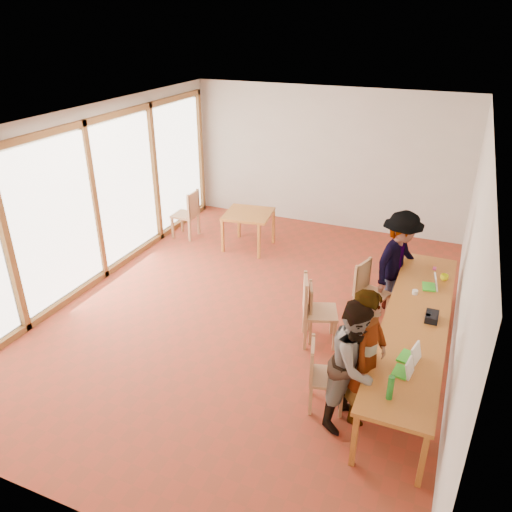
# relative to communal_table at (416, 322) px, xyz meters

# --- Properties ---
(ground) EXTENTS (8.00, 8.00, 0.00)m
(ground) POSITION_rel_communal_table_xyz_m (-2.50, 0.49, -0.70)
(ground) COLOR brown
(ground) RESTS_ON ground
(wall_back) EXTENTS (6.00, 0.10, 3.00)m
(wall_back) POSITION_rel_communal_table_xyz_m (-2.50, 4.49, 0.80)
(wall_back) COLOR beige
(wall_back) RESTS_ON ground
(wall_front) EXTENTS (6.00, 0.10, 3.00)m
(wall_front) POSITION_rel_communal_table_xyz_m (-2.50, -3.51, 0.80)
(wall_front) COLOR beige
(wall_front) RESTS_ON ground
(wall_right) EXTENTS (0.10, 8.00, 3.00)m
(wall_right) POSITION_rel_communal_table_xyz_m (0.50, 0.49, 0.80)
(wall_right) COLOR beige
(wall_right) RESTS_ON ground
(window_wall) EXTENTS (0.10, 8.00, 3.00)m
(window_wall) POSITION_rel_communal_table_xyz_m (-5.46, 0.49, 0.80)
(window_wall) COLOR white
(window_wall) RESTS_ON ground
(ceiling) EXTENTS (6.00, 8.00, 0.04)m
(ceiling) POSITION_rel_communal_table_xyz_m (-2.50, 0.49, 2.32)
(ceiling) COLOR white
(ceiling) RESTS_ON wall_back
(communal_table) EXTENTS (0.80, 4.00, 0.75)m
(communal_table) POSITION_rel_communal_table_xyz_m (0.00, 0.00, 0.00)
(communal_table) COLOR #C3722B
(communal_table) RESTS_ON ground
(side_table) EXTENTS (0.90, 0.90, 0.75)m
(side_table) POSITION_rel_communal_table_xyz_m (-3.54, 2.65, -0.03)
(side_table) COLOR #C3722B
(side_table) RESTS_ON ground
(chair_near) EXTENTS (0.51, 0.51, 0.48)m
(chair_near) POSITION_rel_communal_table_xyz_m (-0.94, -1.21, -0.16)
(chair_near) COLOR tan
(chair_near) RESTS_ON ground
(chair_mid) EXTENTS (0.61, 0.61, 0.55)m
(chair_mid) POSITION_rel_communal_table_xyz_m (-1.40, 0.03, -0.07)
(chair_mid) COLOR tan
(chair_mid) RESTS_ON ground
(chair_far) EXTENTS (0.52, 0.52, 0.46)m
(chair_far) POSITION_rel_communal_table_xyz_m (-1.37, 0.13, -0.17)
(chair_far) COLOR tan
(chair_far) RESTS_ON ground
(chair_empty) EXTENTS (0.56, 0.56, 0.50)m
(chair_empty) POSITION_rel_communal_table_xyz_m (-0.82, 0.96, -0.13)
(chair_empty) COLOR tan
(chair_empty) RESTS_ON ground
(chair_spare) EXTENTS (0.48, 0.48, 0.54)m
(chair_spare) POSITION_rel_communal_table_xyz_m (-4.89, 2.66, -0.08)
(chair_spare) COLOR tan
(chair_spare) RESTS_ON ground
(person_near) EXTENTS (0.50, 0.67, 1.69)m
(person_near) POSITION_rel_communal_table_xyz_m (-0.42, -1.17, 0.14)
(person_near) COLOR gray
(person_near) RESTS_ON ground
(person_mid) EXTENTS (0.83, 0.93, 1.59)m
(person_mid) POSITION_rel_communal_table_xyz_m (-0.52, -1.29, 0.09)
(person_mid) COLOR gray
(person_mid) RESTS_ON ground
(person_far) EXTENTS (0.99, 1.23, 1.67)m
(person_far) POSITION_rel_communal_table_xyz_m (-0.44, 1.40, 0.13)
(person_far) COLOR gray
(person_far) RESTS_ON ground
(laptop_near) EXTENTS (0.23, 0.25, 0.19)m
(laptop_near) POSITION_rel_communal_table_xyz_m (0.01, -1.18, 0.10)
(laptop_near) COLOR green
(laptop_near) RESTS_ON communal_table
(laptop_mid) EXTENTS (0.26, 0.29, 0.21)m
(laptop_mid) POSITION_rel_communal_table_xyz_m (0.04, -0.90, 0.11)
(laptop_mid) COLOR green
(laptop_mid) RESTS_ON communal_table
(laptop_far) EXTENTS (0.24, 0.27, 0.21)m
(laptop_far) POSITION_rel_communal_table_xyz_m (0.11, 0.92, 0.10)
(laptop_far) COLOR green
(laptop_far) RESTS_ON communal_table
(yellow_mug) EXTENTS (0.14, 0.14, 0.09)m
(yellow_mug) POSITION_rel_communal_table_xyz_m (0.25, 1.23, 0.09)
(yellow_mug) COLOR #F4F514
(yellow_mug) RESTS_ON communal_table
(green_bottle) EXTENTS (0.07, 0.07, 0.28)m
(green_bottle) POSITION_rel_communal_table_xyz_m (-0.08, -1.65, 0.19)
(green_bottle) COLOR #207726
(green_bottle) RESTS_ON communal_table
(clear_glass) EXTENTS (0.07, 0.07, 0.09)m
(clear_glass) POSITION_rel_communal_table_xyz_m (0.13, 0.00, 0.09)
(clear_glass) COLOR silver
(clear_glass) RESTS_ON communal_table
(condiment_cup) EXTENTS (0.08, 0.08, 0.06)m
(condiment_cup) POSITION_rel_communal_table_xyz_m (-0.10, 0.65, 0.08)
(condiment_cup) COLOR white
(condiment_cup) RESTS_ON communal_table
(pink_phone) EXTENTS (0.05, 0.10, 0.01)m
(pink_phone) POSITION_rel_communal_table_xyz_m (0.09, 1.56, 0.05)
(pink_phone) COLOR #CB2F7F
(pink_phone) RESTS_ON communal_table
(black_pouch) EXTENTS (0.16, 0.26, 0.09)m
(black_pouch) POSITION_rel_communal_table_xyz_m (0.18, 0.05, 0.09)
(black_pouch) COLOR black
(black_pouch) RESTS_ON communal_table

